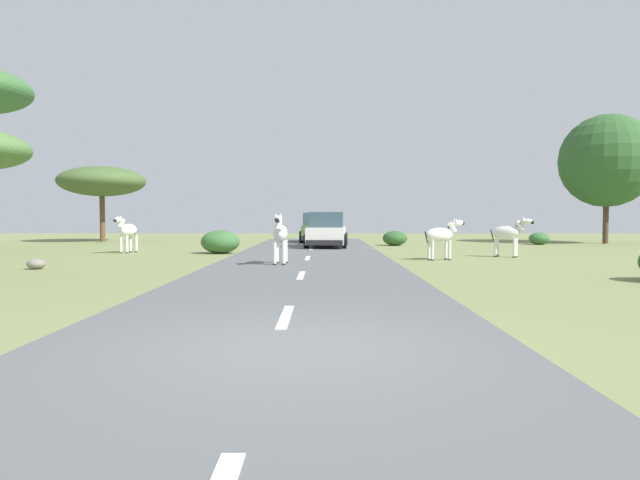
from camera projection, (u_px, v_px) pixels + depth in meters
ground_plane at (295, 351)px, 6.65m from camera, size 90.00×90.00×0.00m
road at (274, 349)px, 6.65m from camera, size 6.00×64.00×0.05m
lane_markings at (265, 370)px, 5.65m from camera, size 0.16×56.00×0.01m
zebra_0 at (280, 234)px, 17.96m from camera, size 0.47×1.73×1.63m
zebra_1 at (442, 235)px, 20.33m from camera, size 1.57×0.73×1.52m
zebra_2 at (127, 231)px, 24.23m from camera, size 0.68×1.70×1.62m
zebra_3 at (508, 233)px, 21.76m from camera, size 1.48×1.09×1.56m
car_0 at (327, 231)px, 28.26m from camera, size 2.22×4.44×1.74m
car_1 at (317, 228)px, 33.62m from camera, size 2.06×4.36×1.74m
tree_0 at (102, 182)px, 34.76m from camera, size 5.24×5.24×4.65m
tree_1 at (607, 161)px, 32.48m from camera, size 5.33×5.33×7.44m
bush_0 at (395, 238)px, 30.35m from camera, size 1.31×1.18×0.79m
bush_2 at (220, 242)px, 23.96m from camera, size 1.64×1.48×0.99m
bush_3 at (539, 238)px, 31.42m from camera, size 1.14×1.02×0.68m
rock_1 at (36, 264)px, 16.88m from camera, size 0.55×0.46×0.32m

